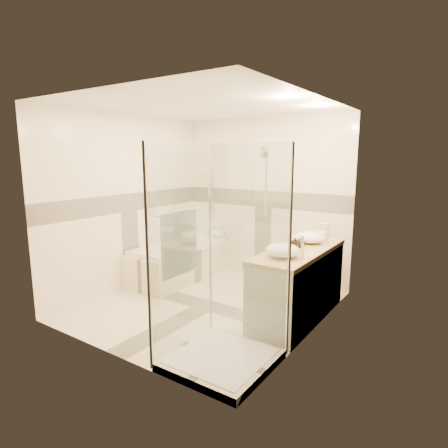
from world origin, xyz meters
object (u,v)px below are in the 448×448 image
Objects in this scene: bathtub at (179,259)px; vanity at (298,284)px; shower_enclosure at (216,308)px; vessel_sink_near at (310,237)px; amenity_bottle_a at (295,243)px; vessel_sink_far at (282,250)px; amenity_bottle_b at (301,241)px.

bathtub is 1.05× the size of vanity.
shower_enclosure reaches higher than bathtub.
vanity is at bearing 77.03° from shower_enclosure.
amenity_bottle_a reaches higher than vessel_sink_near.
shower_enclosure is 12.10× the size of amenity_bottle_a.
bathtub is 2.18m from vanity.
vessel_sink_far is 0.33m from amenity_bottle_a.
vessel_sink_near is at bearing 80.60° from shower_enclosure.
vessel_sink_far is (2.13, -0.77, 0.62)m from bathtub.
shower_enclosure is at bearing -103.00° from amenity_bottle_a.
vessel_sink_near reaches higher than vessel_sink_far.
vanity is at bearing 77.42° from amenity_bottle_a.
shower_enclosure is 5.50× the size of vessel_sink_near.
amenity_bottle_b reaches higher than bathtub.
amenity_bottle_b is at bearing -7.37° from bathtub.
vessel_sink_far is at bearing -90.00° from vessel_sink_near.
vessel_sink_far reaches higher than bathtub.
vessel_sink_far is 2.46× the size of amenity_bottle_b.
vessel_sink_near is 0.47m from amenity_bottle_a.
shower_enclosure reaches higher than amenity_bottle_a.
shower_enclosure is at bearing -107.77° from vessel_sink_far.
shower_enclosure is at bearing -41.10° from bathtub.
amenity_bottle_b reaches higher than vanity.
bathtub is 4.58× the size of vessel_sink_near.
bathtub is 4.62× the size of vessel_sink_far.
bathtub is at bearing 160.14° from vessel_sink_far.
vessel_sink_near is 2.20× the size of amenity_bottle_a.
shower_enclosure reaches higher than vanity.
amenity_bottle_a reaches higher than amenity_bottle_b.
bathtub is 2.35m from vessel_sink_far.
vanity is 10.84× the size of amenity_bottle_b.
vessel_sink_near is (-0.02, 0.38, 0.50)m from vanity.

